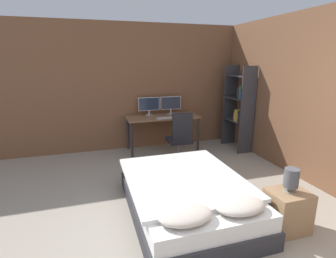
# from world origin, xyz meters

# --- Properties ---
(wall_back) EXTENTS (12.00, 0.06, 2.70)m
(wall_back) POSITION_xyz_m (0.00, 4.03, 1.35)
(wall_back) COLOR brown
(wall_back) RESTS_ON ground_plane
(wall_side_right) EXTENTS (0.06, 12.00, 2.70)m
(wall_side_right) POSITION_xyz_m (2.04, 1.50, 1.35)
(wall_side_right) COLOR brown
(wall_side_right) RESTS_ON ground_plane
(bed) EXTENTS (1.45, 2.01, 0.54)m
(bed) POSITION_xyz_m (-0.19, 1.15, 0.23)
(bed) COLOR #2D2D33
(bed) RESTS_ON ground_plane
(nightstand) EXTENTS (0.44, 0.38, 0.49)m
(nightstand) POSITION_xyz_m (0.79, 0.48, 0.24)
(nightstand) COLOR #997551
(nightstand) RESTS_ON ground_plane
(bedside_lamp) EXTENTS (0.16, 0.16, 0.28)m
(bedside_lamp) POSITION_xyz_m (0.79, 0.48, 0.65)
(bedside_lamp) COLOR gray
(bedside_lamp) RESTS_ON nightstand
(desk) EXTENTS (1.56, 0.63, 0.76)m
(desk) POSITION_xyz_m (0.21, 3.64, 0.67)
(desk) COLOR #846042
(desk) RESTS_ON ground_plane
(monitor_left) EXTENTS (0.47, 0.16, 0.39)m
(monitor_left) POSITION_xyz_m (-0.04, 3.86, 0.98)
(monitor_left) COLOR #B7B7BC
(monitor_left) RESTS_ON desk
(monitor_right) EXTENTS (0.47, 0.16, 0.39)m
(monitor_right) POSITION_xyz_m (0.46, 3.86, 0.98)
(monitor_right) COLOR #B7B7BC
(monitor_right) RESTS_ON desk
(keyboard) EXTENTS (0.38, 0.13, 0.02)m
(keyboard) POSITION_xyz_m (0.21, 3.43, 0.77)
(keyboard) COLOR #B7B7BC
(keyboard) RESTS_ON desk
(computer_mouse) EXTENTS (0.07, 0.05, 0.04)m
(computer_mouse) POSITION_xyz_m (0.49, 3.43, 0.78)
(computer_mouse) COLOR #B7B7BC
(computer_mouse) RESTS_ON desk
(office_chair) EXTENTS (0.52, 0.52, 0.99)m
(office_chair) POSITION_xyz_m (0.33, 2.87, 0.38)
(office_chair) COLOR black
(office_chair) RESTS_ON ground_plane
(bookshelf) EXTENTS (0.34, 0.73, 1.83)m
(bookshelf) POSITION_xyz_m (1.82, 3.19, 0.98)
(bookshelf) COLOR #333338
(bookshelf) RESTS_ON ground_plane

